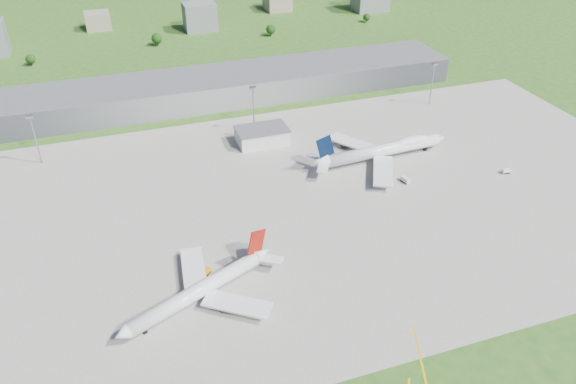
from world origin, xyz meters
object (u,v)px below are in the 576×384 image
object	(u,v)px
airliner_red_twin	(202,289)
tug_yellow	(206,272)
airliner_blue_quad	(384,150)
van_white_far	(506,171)
van_white_near	(405,180)

from	to	relation	value
airliner_red_twin	tug_yellow	distance (m)	14.19
airliner_red_twin	airliner_blue_quad	xyz separation A→B (m)	(106.16, 69.64, 0.75)
van_white_far	airliner_red_twin	bearing A→B (deg)	-158.68
airliner_red_twin	van_white_near	bearing A→B (deg)	179.76
tug_yellow	van_white_near	xyz separation A→B (m)	(102.00, 33.53, 0.34)
tug_yellow	van_white_near	world-z (taller)	van_white_near
airliner_blue_quad	tug_yellow	size ratio (longest dim) A/B	18.65
van_white_near	van_white_far	world-z (taller)	van_white_near
van_white_far	tug_yellow	bearing A→B (deg)	-163.03
tug_yellow	van_white_far	bearing A→B (deg)	-36.31
tug_yellow	van_white_near	bearing A→B (deg)	-27.50
airliner_blue_quad	van_white_far	size ratio (longest dim) A/B	17.99
airliner_blue_quad	tug_yellow	bearing A→B (deg)	-153.97
tug_yellow	van_white_near	distance (m)	107.37
van_white_near	van_white_far	distance (m)	50.91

